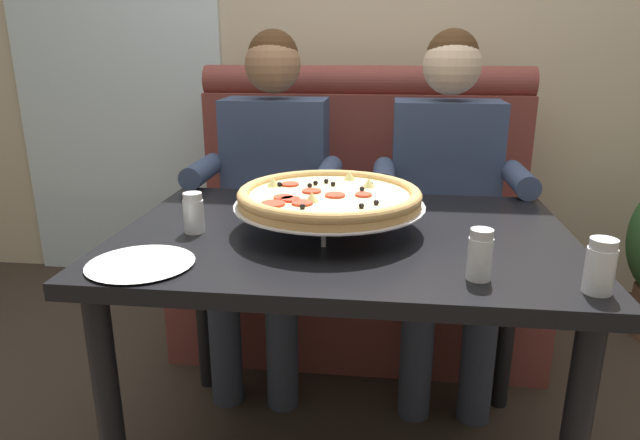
# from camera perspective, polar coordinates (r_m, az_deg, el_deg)

# --- Properties ---
(back_wall_with_window) EXTENTS (6.00, 0.12, 2.80)m
(back_wall_with_window) POSITION_cam_1_polar(r_m,az_deg,el_deg) (2.89, 5.09, 20.92)
(back_wall_with_window) COLOR beige
(back_wall_with_window) RESTS_ON ground_plane
(window_panel) EXTENTS (1.10, 0.02, 2.80)m
(window_panel) POSITION_cam_1_polar(r_m,az_deg,el_deg) (3.14, -20.62, 19.67)
(window_panel) COLOR white
(window_panel) RESTS_ON ground_plane
(booth_bench) EXTENTS (1.46, 0.78, 1.13)m
(booth_bench) POSITION_cam_1_polar(r_m,az_deg,el_deg) (2.45, 4.00, -2.17)
(booth_bench) COLOR brown
(booth_bench) RESTS_ON ground_plane
(dining_table) EXTENTS (1.20, 0.84, 0.74)m
(dining_table) POSITION_cam_1_polar(r_m,az_deg,el_deg) (1.54, 2.43, -4.49)
(dining_table) COLOR black
(dining_table) RESTS_ON ground_plane
(diner_left) EXTENTS (0.54, 0.64, 1.27)m
(diner_left) POSITION_cam_1_polar(r_m,az_deg,el_deg) (2.15, -4.98, 3.66)
(diner_left) COLOR #2D3342
(diner_left) RESTS_ON ground_plane
(diner_right) EXTENTS (0.54, 0.64, 1.27)m
(diner_right) POSITION_cam_1_polar(r_m,az_deg,el_deg) (2.12, 12.70, 3.09)
(diner_right) COLOR #2D3342
(diner_right) RESTS_ON ground_plane
(pizza) EXTENTS (0.51, 0.51, 0.12)m
(pizza) POSITION_cam_1_polar(r_m,az_deg,el_deg) (1.49, 0.92, 2.31)
(pizza) COLOR silver
(pizza) RESTS_ON dining_table
(shaker_pepper_flakes) EXTENTS (0.05, 0.05, 0.11)m
(shaker_pepper_flakes) POSITION_cam_1_polar(r_m,az_deg,el_deg) (1.23, 15.91, -3.76)
(shaker_pepper_flakes) COLOR white
(shaker_pepper_flakes) RESTS_ON dining_table
(shaker_parmesan) EXTENTS (0.06, 0.06, 0.11)m
(shaker_parmesan) POSITION_cam_1_polar(r_m,az_deg,el_deg) (1.25, 26.52, -4.58)
(shaker_parmesan) COLOR white
(shaker_parmesan) RESTS_ON dining_table
(shaker_oregano) EXTENTS (0.05, 0.05, 0.11)m
(shaker_oregano) POSITION_cam_1_polar(r_m,az_deg,el_deg) (1.52, -12.70, 0.43)
(shaker_oregano) COLOR white
(shaker_oregano) RESTS_ON dining_table
(plate_near_left) EXTENTS (0.24, 0.24, 0.02)m
(plate_near_left) POSITION_cam_1_polar(r_m,az_deg,el_deg) (1.33, -17.76, -4.00)
(plate_near_left) COLOR white
(plate_near_left) RESTS_ON dining_table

